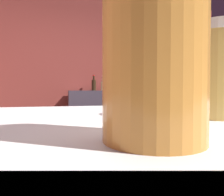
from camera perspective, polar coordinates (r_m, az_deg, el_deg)
wall_back at (r=3.55m, az=-9.51°, el=5.52°), size 5.20×0.10×2.70m
prep_counter at (r=2.12m, az=4.03°, el=-16.18°), size 2.10×0.60×0.92m
back_shelf at (r=3.34m, az=-4.73°, el=-7.70°), size 0.83×0.36×1.13m
bartender at (r=1.57m, az=6.90°, el=-3.50°), size 0.43×0.51×1.68m
knife_block at (r=2.23m, az=14.08°, el=-0.50°), size 0.10×0.08×0.28m
mixing_bowl at (r=1.91m, az=-12.15°, el=-3.30°), size 0.18×0.18×0.05m
chefs_knife at (r=2.06m, az=10.18°, el=-3.50°), size 0.24×0.12×0.01m
pint_glass_near at (r=0.17m, az=11.47°, el=12.10°), size 0.08×0.08×0.14m
pint_glass_far at (r=0.34m, az=26.31°, el=6.52°), size 0.08×0.08×0.14m
bottle_soy at (r=3.27m, az=-0.50°, el=3.55°), size 0.05×0.05×0.22m
bottle_vinegar at (r=3.42m, az=-2.59°, el=3.46°), size 0.06×0.06×0.22m
bottle_hot_sauce at (r=3.39m, az=-5.07°, el=3.70°), size 0.07×0.07×0.25m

